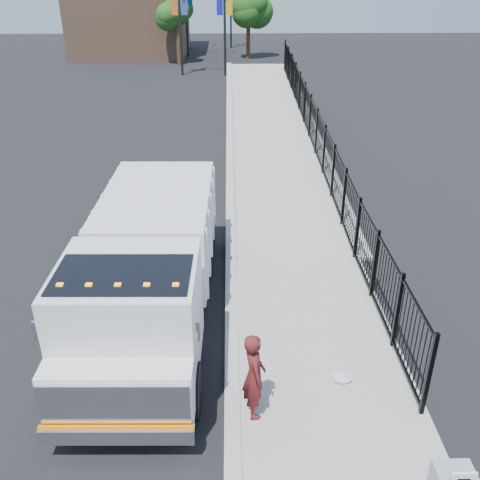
{
  "coord_description": "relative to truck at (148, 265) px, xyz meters",
  "views": [
    {
      "loc": [
        -0.0,
        -9.35,
        7.64
      ],
      "look_at": [
        0.22,
        2.0,
        1.74
      ],
      "focal_mm": 40.0,
      "sensor_mm": 36.0,
      "label": 1
    }
  ],
  "objects": [
    {
      "name": "tree_0",
      "position": [
        -2.28,
        36.21,
        2.33
      ],
      "size": [
        2.31,
        2.31,
        5.15
      ],
      "color": "#382314",
      "rests_on": "ground"
    },
    {
      "name": "light_pole_1",
      "position": [
        1.27,
        31.56,
        2.77
      ],
      "size": [
        3.77,
        0.22,
        8.0
      ],
      "color": "black",
      "rests_on": "ground"
    },
    {
      "name": "building",
      "position": [
        -7.13,
        42.92,
        2.41
      ],
      "size": [
        10.0,
        10.0,
        8.0
      ],
      "primitive_type": "cube",
      "color": "#8C664C",
      "rests_on": "ground"
    },
    {
      "name": "worker",
      "position": [
        2.27,
        -2.99,
        -0.59
      ],
      "size": [
        0.52,
        0.7,
        1.77
      ],
      "primitive_type": "imported",
      "rotation": [
        0.0,
        0.0,
        1.73
      ],
      "color": "#5B1919",
      "rests_on": "sidewalk"
    },
    {
      "name": "arrow_sign",
      "position": [
        4.97,
        -5.6,
        -0.11
      ],
      "size": [
        0.35,
        0.04,
        0.22
      ],
      "primitive_type": "cube",
      "color": "white",
      "rests_on": "utility_cabinet"
    },
    {
      "name": "ground",
      "position": [
        1.87,
        -1.08,
        -1.59
      ],
      "size": [
        120.0,
        120.0,
        0.0
      ],
      "primitive_type": "plane",
      "color": "black",
      "rests_on": "ground"
    },
    {
      "name": "curb",
      "position": [
        1.87,
        -3.08,
        -1.51
      ],
      "size": [
        0.3,
        12.0,
        0.16
      ],
      "primitive_type": "cube",
      "color": "#ADAAA3",
      "rests_on": "ground"
    },
    {
      "name": "light_pole_3",
      "position": [
        1.79,
        46.3,
        2.77
      ],
      "size": [
        3.78,
        0.22,
        8.0
      ],
      "color": "black",
      "rests_on": "ground"
    },
    {
      "name": "sidewalk",
      "position": [
        3.79,
        -3.08,
        -1.53
      ],
      "size": [
        3.55,
        12.0,
        0.12
      ],
      "primitive_type": "cube",
      "color": "#9E998E",
      "rests_on": "ground"
    },
    {
      "name": "light_pole_0",
      "position": [
        -1.39,
        31.7,
        2.77
      ],
      "size": [
        3.78,
        0.22,
        8.0
      ],
      "color": "black",
      "rests_on": "ground"
    },
    {
      "name": "debris",
      "position": [
        4.11,
        -2.12,
        -1.42
      ],
      "size": [
        0.43,
        0.43,
        0.11
      ],
      "primitive_type": "ellipsoid",
      "color": "silver",
      "rests_on": "sidewalk"
    },
    {
      "name": "tree_2",
      "position": [
        -2.96,
        46.81,
        2.34
      ],
      "size": [
        2.46,
        2.46,
        5.23
      ],
      "color": "#382314",
      "rests_on": "ground"
    },
    {
      "name": "ramp",
      "position": [
        3.99,
        14.92,
        -1.59
      ],
      "size": [
        3.95,
        24.06,
        3.19
      ],
      "primitive_type": "cube",
      "rotation": [
        0.06,
        0.0,
        0.0
      ],
      "color": "#9E998E",
      "rests_on": "ground"
    },
    {
      "name": "truck",
      "position": [
        0.0,
        0.0,
        0.0
      ],
      "size": [
        2.85,
        8.31,
        2.83
      ],
      "rotation": [
        0.0,
        0.0,
        -0.02
      ],
      "color": "black",
      "rests_on": "ground"
    },
    {
      "name": "tree_1",
      "position": [
        3.59,
        39.67,
        2.35
      ],
      "size": [
        2.56,
        2.56,
        5.28
      ],
      "color": "#382314",
      "rests_on": "ground"
    },
    {
      "name": "iron_fence",
      "position": [
        5.42,
        10.92,
        -0.69
      ],
      "size": [
        0.1,
        28.0,
        1.8
      ],
      "primitive_type": "cube",
      "color": "black",
      "rests_on": "ground"
    },
    {
      "name": "light_pole_2",
      "position": [
        -1.57,
        41.03,
        2.77
      ],
      "size": [
        3.77,
        0.22,
        8.0
      ],
      "color": "black",
      "rests_on": "ground"
    }
  ]
}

